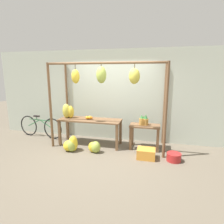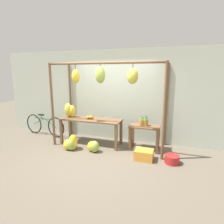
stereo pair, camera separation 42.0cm
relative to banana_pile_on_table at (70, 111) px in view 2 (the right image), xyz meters
The scene contains 13 objects.
ground_plane 1.74m from the banana_pile_on_table, 30.79° to the right, with size 20.00×20.00×0.00m, color #665B4C.
shop_wall_back 1.47m from the banana_pile_on_table, 28.44° to the left, with size 8.00×0.08×2.80m.
stall_awning 1.51m from the banana_pile_on_table, 10.14° to the right, with size 3.18×1.15×2.37m.
display_table_main 0.76m from the banana_pile_on_table, ahead, with size 1.82×0.60×0.77m.
display_table_side 2.32m from the banana_pile_on_table, ahead, with size 0.83×0.46×0.68m.
banana_pile_on_table is the anchor object (origin of this frame).
orange_pile 0.68m from the banana_pile_on_table, ahead, with size 0.23×0.17×0.09m.
pineapple_cluster 2.24m from the banana_pile_on_table, ahead, with size 0.25×0.17×0.30m.
banana_pile_ground_left 1.05m from the banana_pile_on_table, 59.05° to the right, with size 0.48×0.43×0.44m.
banana_pile_ground_right 1.40m from the banana_pile_on_table, 28.59° to the right, with size 0.38×0.30×0.32m.
fruit_crate_white 2.58m from the banana_pile_on_table, 13.56° to the right, with size 0.45×0.36×0.25m.
blue_bucket 3.21m from the banana_pile_on_table, 10.52° to the right, with size 0.34×0.34×0.20m.
parked_bicycle 1.31m from the banana_pile_on_table, 169.92° to the left, with size 1.67×0.26×0.73m.
Camera 2 is at (1.74, -4.15, 2.09)m, focal length 30.00 mm.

